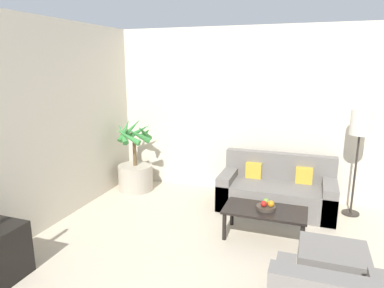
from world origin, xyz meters
name	(u,v)px	position (x,y,z in m)	size (l,w,h in m)	color
wall_back	(310,116)	(0.00, 5.95, 1.35)	(7.94, 0.06, 2.70)	beige
potted_palm	(135,169)	(-2.76, 5.39, 0.38)	(0.67, 0.67, 1.24)	#ADA393
sofa_loveseat	(276,191)	(-0.39, 5.40, 0.27)	(1.66, 0.79, 0.79)	slate
floor_lamp	(360,129)	(0.66, 5.55, 1.25)	(0.27, 0.27, 1.53)	#2D2823
coffee_table	(265,213)	(-0.44, 4.43, 0.33)	(1.00, 0.52, 0.38)	black
fruit_bowl	(266,208)	(-0.43, 4.44, 0.40)	(0.23, 0.23, 0.04)	#42382D
apple_red	(264,204)	(-0.45, 4.41, 0.46)	(0.08, 0.08, 0.08)	red
apple_green	(266,201)	(-0.44, 4.50, 0.46)	(0.07, 0.07, 0.07)	olive
orange_fruit	(271,204)	(-0.37, 4.43, 0.46)	(0.08, 0.08, 0.08)	orange
ottoman	(332,267)	(0.31, 3.69, 0.20)	(0.64, 0.54, 0.40)	slate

